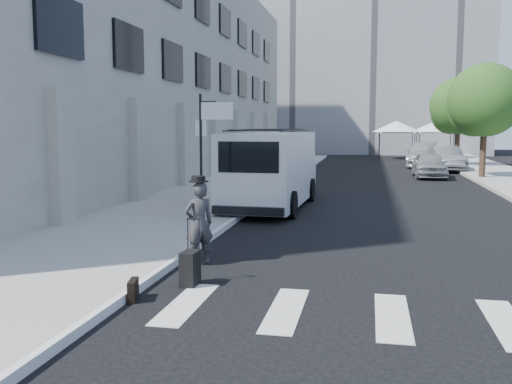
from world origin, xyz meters
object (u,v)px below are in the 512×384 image
at_px(businessman, 199,224).
at_px(cargo_van, 271,169).
at_px(parked_car_a, 429,165).
at_px(parked_car_b, 446,159).
at_px(parked_car_c, 424,154).
at_px(briefcase, 133,290).
at_px(suitcase, 190,268).

relative_size(businessman, cargo_van, 0.24).
distance_m(parked_car_a, parked_car_b, 5.03).
distance_m(businessman, parked_car_c, 30.58).
height_order(businessman, parked_car_c, businessman).
xyz_separation_m(businessman, briefcase, (-0.36, -2.49, -0.68)).
height_order(businessman, parked_car_a, businessman).
bearing_deg(parked_car_a, parked_car_c, 86.05).
xyz_separation_m(parked_car_b, parked_car_c, (-0.95, 3.81, 0.09)).
bearing_deg(businessman, cargo_van, -130.28).
bearing_deg(cargo_van, suitcase, -86.58).
bearing_deg(parked_car_b, parked_car_a, -112.41).
distance_m(briefcase, cargo_van, 10.95).
bearing_deg(parked_car_a, parked_car_b, 72.55).
bearing_deg(briefcase, businessman, 68.23).
bearing_deg(parked_car_c, suitcase, -97.48).
distance_m(briefcase, parked_car_a, 24.62).
bearing_deg(cargo_van, briefcase, -90.10).
height_order(briefcase, parked_car_a, parked_car_a).
bearing_deg(parked_car_c, briefcase, -98.21).
xyz_separation_m(cargo_van, parked_car_c, (7.00, 21.36, -0.47)).
xyz_separation_m(briefcase, parked_car_a, (6.90, 23.62, 0.53)).
height_order(businessman, briefcase, businessman).
xyz_separation_m(suitcase, parked_car_a, (6.26, 22.62, 0.39)).
height_order(businessman, suitcase, businessman).
height_order(briefcase, parked_car_c, parked_car_c).
distance_m(cargo_van, parked_car_b, 19.27).
bearing_deg(briefcase, cargo_van, 74.28).
relative_size(suitcase, parked_car_c, 0.20).
bearing_deg(parked_car_c, parked_car_b, -71.27).
relative_size(cargo_van, parked_car_a, 1.68).
bearing_deg(suitcase, cargo_van, 93.98).
bearing_deg(businessman, parked_car_b, -147.08).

